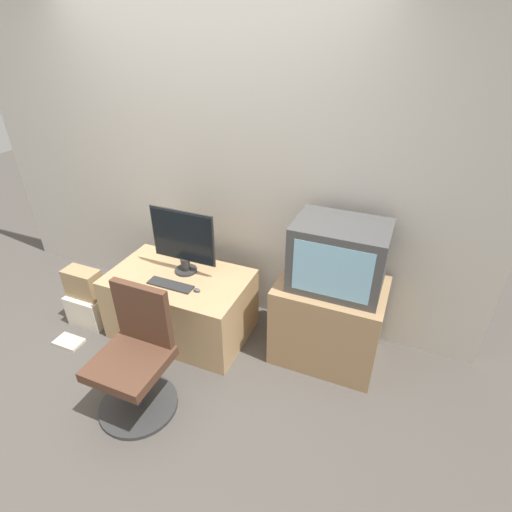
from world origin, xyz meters
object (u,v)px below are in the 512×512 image
(cardboard_box_lower, at_px, (90,308))
(book, at_px, (69,342))
(main_monitor, at_px, (183,240))
(crt_tv, at_px, (339,256))
(mouse, at_px, (197,290))
(office_chair, at_px, (136,362))
(keyboard, at_px, (170,285))

(cardboard_box_lower, height_order, book, cardboard_box_lower)
(main_monitor, height_order, book, main_monitor)
(crt_tv, bearing_deg, mouse, -162.08)
(main_monitor, height_order, office_chair, main_monitor)
(keyboard, height_order, office_chair, office_chair)
(mouse, bearing_deg, main_monitor, 136.27)
(main_monitor, height_order, crt_tv, crt_tv)
(cardboard_box_lower, bearing_deg, keyboard, 5.78)
(keyboard, xyz_separation_m, cardboard_box_lower, (-0.81, -0.08, -0.41))
(main_monitor, xyz_separation_m, mouse, (0.22, -0.21, -0.27))
(mouse, height_order, book, mouse)
(mouse, relative_size, crt_tv, 0.09)
(office_chair, xyz_separation_m, cardboard_box_lower, (-0.92, 0.53, -0.23))
(office_chair, relative_size, cardboard_box_lower, 2.75)
(cardboard_box_lower, bearing_deg, book, -87.16)
(main_monitor, relative_size, keyboard, 1.47)
(keyboard, relative_size, book, 1.58)
(main_monitor, xyz_separation_m, office_chair, (0.11, -0.83, -0.45))
(keyboard, xyz_separation_m, office_chair, (0.11, -0.61, -0.18))
(main_monitor, xyz_separation_m, crt_tv, (1.17, 0.10, 0.07))
(keyboard, bearing_deg, crt_tv, 15.18)
(main_monitor, xyz_separation_m, cardboard_box_lower, (-0.81, -0.30, -0.68))
(keyboard, relative_size, cardboard_box_lower, 1.13)
(office_chair, bearing_deg, book, 165.52)
(mouse, xyz_separation_m, book, (-1.02, -0.39, -0.54))
(main_monitor, bearing_deg, crt_tv, 4.85)
(keyboard, height_order, mouse, mouse)
(crt_tv, distance_m, office_chair, 1.50)
(mouse, bearing_deg, crt_tv, 17.92)
(main_monitor, distance_m, crt_tv, 1.17)
(mouse, distance_m, crt_tv, 1.05)
(main_monitor, relative_size, book, 2.34)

